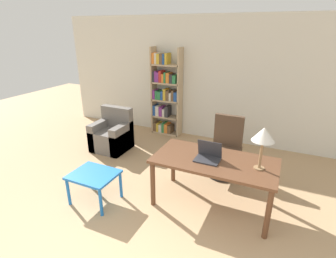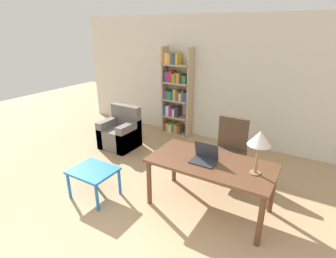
# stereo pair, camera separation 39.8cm
# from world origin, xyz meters

# --- Properties ---
(wall_back) EXTENTS (8.00, 0.06, 2.70)m
(wall_back) POSITION_xyz_m (0.00, 4.53, 1.35)
(wall_back) COLOR silver
(wall_back) RESTS_ON ground_plane
(desk) EXTENTS (1.68, 0.84, 0.74)m
(desk) POSITION_xyz_m (0.55, 2.09, 0.65)
(desk) COLOR brown
(desk) RESTS_ON ground_plane
(laptop) EXTENTS (0.33, 0.25, 0.26)m
(laptop) POSITION_xyz_m (0.47, 2.05, 0.79)
(laptop) COLOR #2D2D33
(laptop) RESTS_ON desk
(table_lamp) EXTENTS (0.28, 0.28, 0.56)m
(table_lamp) POSITION_xyz_m (1.13, 2.09, 1.20)
(table_lamp) COLOR olive
(table_lamp) RESTS_ON desk
(office_chair) EXTENTS (0.55, 0.55, 1.03)m
(office_chair) POSITION_xyz_m (0.49, 3.07, 0.46)
(office_chair) COLOR black
(office_chair) RESTS_ON ground_plane
(side_table_blue) EXTENTS (0.65, 0.54, 0.46)m
(side_table_blue) POSITION_xyz_m (-1.04, 1.45, 0.40)
(side_table_blue) COLOR blue
(side_table_blue) RESTS_ON ground_plane
(armchair) EXTENTS (0.71, 0.67, 0.87)m
(armchair) POSITION_xyz_m (-1.90, 3.05, 0.30)
(armchair) COLOR #66605B
(armchair) RESTS_ON ground_plane
(bookshelf) EXTENTS (0.71, 0.28, 2.04)m
(bookshelf) POSITION_xyz_m (-1.27, 4.34, 0.95)
(bookshelf) COLOR tan
(bookshelf) RESTS_ON ground_plane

